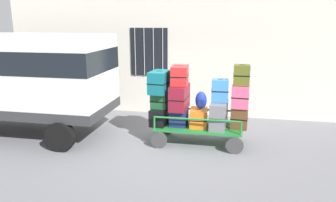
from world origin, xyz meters
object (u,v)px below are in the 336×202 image
at_px(suitcase_center_bottom, 199,118).
at_px(backpack, 201,101).
at_px(suitcase_midright_middle, 220,91).
at_px(suitcase_right_middle, 240,96).
at_px(suitcase_left_middle, 160,100).
at_px(suitcase_midleft_middle, 179,97).
at_px(luggage_cart, 198,129).
at_px(suitcase_midleft_bottom, 179,117).
at_px(suitcase_midleft_top, 180,75).
at_px(suitcase_right_bottom, 239,118).
at_px(suitcase_midright_bottom, 219,115).
at_px(suitcase_left_top, 160,82).
at_px(van, 28,74).
at_px(suitcase_left_bottom, 160,116).
at_px(suitcase_right_top, 242,75).

xyz_separation_m(suitcase_center_bottom, backpack, (0.05, -0.01, 0.44)).
xyz_separation_m(suitcase_midright_middle, suitcase_right_middle, (0.49, 0.01, -0.12)).
bearing_deg(suitcase_midright_middle, suitcase_left_middle, -179.22).
bearing_deg(backpack, suitcase_midright_middle, 4.21).
xyz_separation_m(suitcase_left_middle, suitcase_midright_middle, (1.46, 0.02, 0.30)).
relative_size(suitcase_midleft_middle, backpack, 1.89).
distance_m(luggage_cart, suitcase_center_bottom, 0.30).
relative_size(suitcase_midleft_bottom, suitcase_midleft_top, 0.82).
relative_size(suitcase_left_middle, suitcase_right_bottom, 0.84).
xyz_separation_m(suitcase_left_middle, suitcase_midright_bottom, (1.46, 0.01, -0.29)).
xyz_separation_m(suitcase_left_top, suitcase_right_middle, (1.94, 0.05, -0.28)).
distance_m(suitcase_midright_bottom, suitcase_right_bottom, 0.49).
bearing_deg(suitcase_right_middle, suitcase_midleft_bottom, -178.63).
distance_m(luggage_cart, suitcase_midleft_top, 1.41).
bearing_deg(van, suitcase_midleft_bottom, 1.73).
bearing_deg(suitcase_midleft_bottom, suitcase_midleft_top, 90.00).
distance_m(luggage_cart, backpack, 0.74).
height_order(suitcase_midleft_top, suitcase_right_bottom, suitcase_midleft_top).
height_order(suitcase_left_bottom, suitcase_right_middle, suitcase_right_middle).
distance_m(suitcase_midright_middle, suitcase_right_middle, 0.50).
height_order(van, suitcase_midright_middle, van).
height_order(suitcase_right_middle, backpack, suitcase_right_middle).
height_order(suitcase_left_bottom, suitcase_center_bottom, suitcase_center_bottom).
height_order(suitcase_left_top, suitcase_center_bottom, suitcase_left_top).
height_order(suitcase_midleft_bottom, suitcase_midright_middle, suitcase_midright_middle).
relative_size(luggage_cart, suitcase_midleft_bottom, 4.25).
distance_m(van, suitcase_midleft_bottom, 4.09).
relative_size(suitcase_midleft_middle, suitcase_right_middle, 1.54).
distance_m(suitcase_right_bottom, backpack, 1.00).
distance_m(suitcase_midleft_middle, suitcase_right_top, 1.57).
bearing_deg(suitcase_left_middle, suitcase_right_bottom, -0.64).
bearing_deg(luggage_cart, suitcase_midright_middle, 2.34).
height_order(suitcase_right_bottom, suitcase_right_middle, suitcase_right_middle).
xyz_separation_m(suitcase_midleft_bottom, backpack, (0.53, -0.01, 0.46)).
height_order(suitcase_left_top, suitcase_right_bottom, suitcase_left_top).
distance_m(suitcase_left_middle, suitcase_midleft_middle, 0.50).
height_order(van, suitcase_midleft_middle, van).
height_order(van, backpack, van).
xyz_separation_m(suitcase_left_middle, suitcase_right_bottom, (1.94, -0.02, -0.35)).
bearing_deg(backpack, suitcase_right_bottom, -0.58).
bearing_deg(van, suitcase_right_middle, 1.64).
relative_size(suitcase_midleft_middle, suitcase_midleft_top, 1.33).
xyz_separation_m(suitcase_midleft_bottom, suitcase_center_bottom, (0.49, 0.00, 0.02)).
xyz_separation_m(suitcase_midleft_middle, backpack, (0.53, -0.05, -0.05)).
bearing_deg(suitcase_midleft_top, backpack, -5.50).
distance_m(suitcase_left_top, suitcase_right_middle, 1.96).
bearing_deg(suitcase_left_bottom, suitcase_midright_bottom, 1.40).
height_order(suitcase_midright_bottom, suitcase_right_top, suitcase_right_top).
bearing_deg(suitcase_midleft_top, suitcase_left_top, -172.93).
height_order(suitcase_midleft_top, suitcase_right_top, suitcase_right_top).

